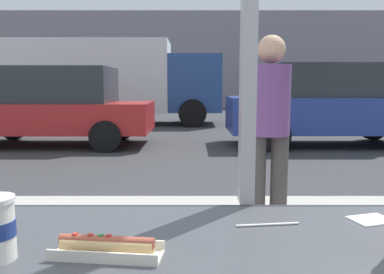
% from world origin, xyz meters
% --- Properties ---
extents(ground_plane, '(60.00, 60.00, 0.00)m').
position_xyz_m(ground_plane, '(0.00, 8.00, 0.00)').
color(ground_plane, '#38383A').
extents(sidewalk_strip, '(16.00, 2.80, 0.10)m').
position_xyz_m(sidewalk_strip, '(0.00, 1.60, 0.05)').
color(sidewalk_strip, '#B2ADA3').
rests_on(sidewalk_strip, ground).
extents(building_facade_far, '(28.00, 1.20, 5.72)m').
position_xyz_m(building_facade_far, '(0.00, 23.00, 2.86)').
color(building_facade_far, gray).
rests_on(building_facade_far, ground).
extents(hotdog_tray_near, '(0.28, 0.12, 0.05)m').
position_xyz_m(hotdog_tray_near, '(-0.40, -0.37, 0.96)').
color(hotdog_tray_near, beige).
rests_on(hotdog_tray_near, window_counter).
extents(loose_straw, '(0.19, 0.03, 0.01)m').
position_xyz_m(loose_straw, '(0.03, -0.16, 0.94)').
color(loose_straw, white).
rests_on(loose_straw, window_counter).
extents(napkin_wrapper, '(0.14, 0.12, 0.00)m').
position_xyz_m(napkin_wrapper, '(0.36, -0.12, 0.94)').
color(napkin_wrapper, white).
rests_on(napkin_wrapper, window_counter).
extents(parked_car_red, '(4.33, 2.02, 1.74)m').
position_xyz_m(parked_car_red, '(-3.22, 7.41, 0.87)').
color(parked_car_red, red).
rests_on(parked_car_red, ground).
extents(parked_car_blue, '(4.51, 1.92, 1.80)m').
position_xyz_m(parked_car_blue, '(2.85, 7.41, 0.91)').
color(parked_car_blue, '#283D93').
rests_on(parked_car_blue, ground).
extents(box_truck, '(7.08, 2.44, 2.83)m').
position_xyz_m(box_truck, '(-2.89, 12.28, 1.56)').
color(box_truck, silver).
rests_on(box_truck, ground).
extents(pedestrian, '(0.32, 0.32, 1.63)m').
position_xyz_m(pedestrian, '(0.43, 1.85, 1.04)').
color(pedestrian, '#413C3B').
rests_on(pedestrian, sidewalk_strip).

